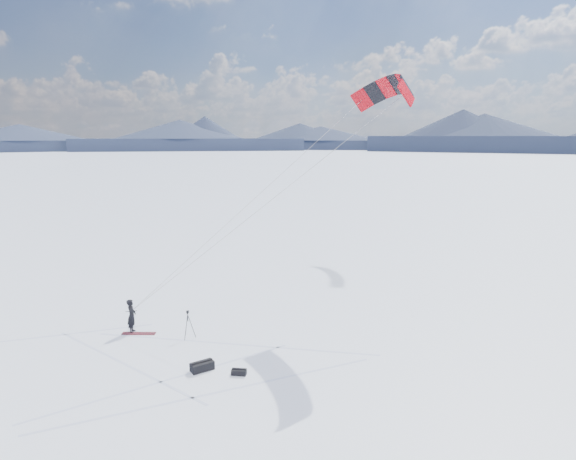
{
  "coord_description": "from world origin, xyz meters",
  "views": [
    {
      "loc": [
        5.18,
        -20.25,
        9.72
      ],
      "look_at": [
        5.67,
        4.55,
        4.85
      ],
      "focal_mm": 30.0,
      "sensor_mm": 36.0,
      "label": 1
    }
  ],
  "objects_px": {
    "tripod": "(188,320)",
    "gear_bag_a": "(202,366)",
    "snowboard": "(139,333)",
    "gear_bag_b": "(239,372)",
    "snowkiter": "(133,332)"
  },
  "relations": [
    {
      "from": "tripod",
      "to": "gear_bag_a",
      "type": "height_order",
      "value": "tripod"
    },
    {
      "from": "tripod",
      "to": "gear_bag_a",
      "type": "xyz_separation_m",
      "value": [
        1.19,
        -3.37,
        -0.7
      ]
    },
    {
      "from": "snowboard",
      "to": "gear_bag_b",
      "type": "distance_m",
      "value": 6.85
    },
    {
      "from": "gear_bag_b",
      "to": "snowboard",
      "type": "bearing_deg",
      "value": 149.63
    },
    {
      "from": "snowkiter",
      "to": "gear_bag_b",
      "type": "distance_m",
      "value": 7.27
    },
    {
      "from": "snowkiter",
      "to": "gear_bag_b",
      "type": "xyz_separation_m",
      "value": [
        5.71,
        -4.5,
        0.12
      ]
    },
    {
      "from": "gear_bag_b",
      "to": "tripod",
      "type": "bearing_deg",
      "value": 134.54
    },
    {
      "from": "snowboard",
      "to": "tripod",
      "type": "distance_m",
      "value": 2.76
    },
    {
      "from": "gear_bag_a",
      "to": "gear_bag_b",
      "type": "distance_m",
      "value": 1.63
    },
    {
      "from": "snowkiter",
      "to": "tripod",
      "type": "relative_size",
      "value": 1.25
    },
    {
      "from": "snowboard",
      "to": "snowkiter",
      "type": "bearing_deg",
      "value": 150.83
    },
    {
      "from": "snowboard",
      "to": "gear_bag_b",
      "type": "xyz_separation_m",
      "value": [
        5.34,
        -4.28,
        0.1
      ]
    },
    {
      "from": "snowkiter",
      "to": "gear_bag_a",
      "type": "relative_size",
      "value": 1.64
    },
    {
      "from": "gear_bag_a",
      "to": "gear_bag_b",
      "type": "relative_size",
      "value": 1.62
    },
    {
      "from": "snowkiter",
      "to": "gear_bag_b",
      "type": "height_order",
      "value": "snowkiter"
    }
  ]
}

